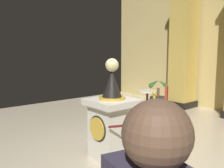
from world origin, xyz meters
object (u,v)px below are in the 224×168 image
pedestal_clock (112,121)px  cafe_table (147,101)px  potted_palm_left (158,101)px  stanchion_near (132,167)px  cafe_chair_red (162,102)px  stanchion_far (154,124)px

pedestal_clock → cafe_table: pedestal_clock is taller
potted_palm_left → cafe_table: (0.37, -0.91, 0.19)m
stanchion_near → cafe_table: stanchion_near is taller
cafe_table → cafe_chair_red: 0.63m
cafe_table → potted_palm_left: bearing=112.2°
pedestal_clock → potted_palm_left: pedestal_clock is taller
potted_palm_left → cafe_table: 1.00m
pedestal_clock → stanchion_near: (1.01, -0.49, -0.30)m
cafe_chair_red → stanchion_far: bearing=-58.2°
stanchion_far → cafe_table: stanchion_far is taller
stanchion_far → cafe_chair_red: size_ratio=1.09×
pedestal_clock → cafe_chair_red: (-0.74, 2.27, -0.08)m
pedestal_clock → stanchion_far: size_ratio=1.64×
stanchion_near → stanchion_far: (-1.04, 1.61, 0.01)m
stanchion_near → stanchion_far: 1.91m
stanchion_far → cafe_chair_red: stanchion_far is taller
cafe_table → stanchion_near: bearing=-50.5°
potted_palm_left → cafe_chair_red: potted_palm_left is taller
pedestal_clock → cafe_table: (-1.36, 2.38, -0.17)m
stanchion_far → cafe_table: size_ratio=1.37×
stanchion_far → stanchion_near: bearing=-57.2°
potted_palm_left → stanchion_near: bearing=-54.1°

